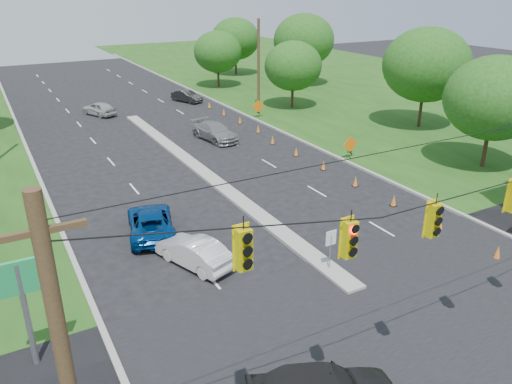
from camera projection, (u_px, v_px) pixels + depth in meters
ground at (429, 348)px, 18.01m from camera, size 160.00×160.00×0.00m
grass_right at (495, 121)px, 47.52m from camera, size 40.00×160.00×0.06m
cross_street at (429, 348)px, 18.01m from camera, size 160.00×14.00×0.02m
curb_left at (30, 157)px, 37.71m from camera, size 0.25×110.00×0.16m
curb_right at (262, 124)px, 46.71m from camera, size 0.25×110.00×0.16m
median at (200, 171)px, 34.95m from camera, size 1.00×34.00×0.18m
median_sign at (331, 243)px, 22.28m from camera, size 0.55×0.06×2.05m
signal_span at (474, 238)px, 15.25m from camera, size 25.60×0.32×9.00m
utility_pole_far_right at (259, 66)px, 50.07m from camera, size 0.28×0.28×9.00m
cone_0 at (498, 252)px, 23.72m from camera, size 0.32×0.32×0.70m
cone_1 at (440, 224)px, 26.54m from camera, size 0.32×0.32×0.70m
cone_2 at (394, 200)px, 29.37m from camera, size 0.32×0.32×0.70m
cone_3 at (356, 181)px, 32.19m from camera, size 0.32×0.32×0.70m
cone_4 at (323, 165)px, 35.01m from camera, size 0.32×0.32×0.70m
cone_5 at (296, 152)px, 37.84m from camera, size 0.32×0.32×0.70m
cone_6 at (273, 140)px, 40.66m from camera, size 0.32×0.32×0.70m
cone_7 at (258, 129)px, 43.75m from camera, size 0.32×0.32×0.70m
cone_8 at (240, 120)px, 46.57m from camera, size 0.32×0.32×0.70m
cone_9 at (224, 112)px, 49.40m from camera, size 0.32×0.32×0.70m
cone_10 at (209, 105)px, 52.22m from camera, size 0.32×0.32×0.70m
cone_11 at (196, 99)px, 55.04m from camera, size 0.32×0.32×0.70m
cone_12 at (185, 93)px, 57.87m from camera, size 0.32×0.32×0.70m
work_sign_1 at (350, 145)px, 36.92m from camera, size 1.27×0.58×1.37m
work_sign_2 at (258, 107)px, 48.22m from camera, size 1.27×0.58×1.37m
tree_7 at (495, 98)px, 33.80m from camera, size 6.72×6.72×7.84m
tree_8 at (426, 65)px, 43.40m from camera, size 7.56×7.56×8.82m
tree_9 at (293, 66)px, 50.89m from camera, size 5.88×5.88×6.86m
tree_10 at (304, 40)px, 62.04m from camera, size 7.56×7.56×8.82m
tree_11 at (235, 39)px, 69.37m from camera, size 6.72×6.72×7.84m
tree_12 at (218, 52)px, 61.29m from camera, size 5.88×5.88×6.86m
white_sedan at (194, 252)px, 23.11m from camera, size 2.75×4.34×1.35m
blue_pickup at (151, 222)px, 25.99m from camera, size 3.34×5.27×1.36m
silver_car_far at (215, 131)px, 41.60m from camera, size 2.73×5.25×1.45m
silver_car_oncoming at (99, 109)px, 49.34m from camera, size 3.09×4.30×1.36m
dark_car_receding at (187, 96)px, 54.96m from camera, size 2.65×4.03×1.26m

